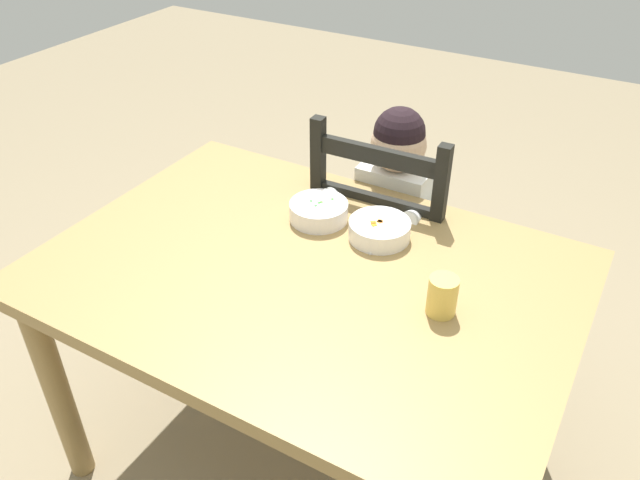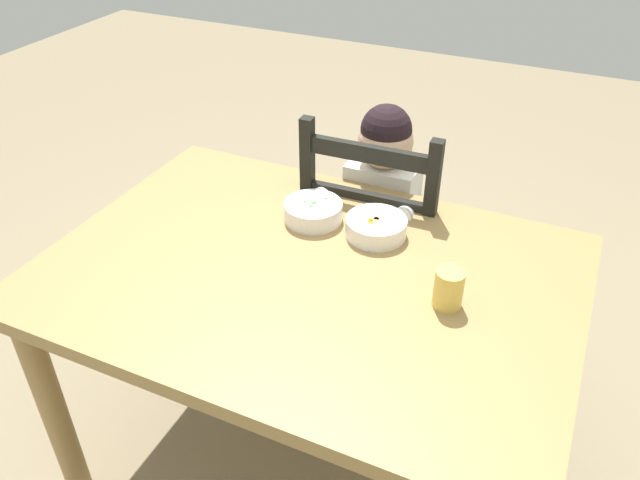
# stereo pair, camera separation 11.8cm
# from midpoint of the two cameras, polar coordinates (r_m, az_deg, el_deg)

# --- Properties ---
(ground_plane) EXTENTS (8.00, 8.00, 0.00)m
(ground_plane) POSITION_cam_midpoint_polar(r_m,az_deg,el_deg) (2.12, -2.54, -18.94)
(ground_plane) COLOR #88785B
(dining_table) EXTENTS (1.33, 0.93, 0.74)m
(dining_table) POSITION_cam_midpoint_polar(r_m,az_deg,el_deg) (1.64, -3.11, -5.54)
(dining_table) COLOR olive
(dining_table) RESTS_ON ground
(dining_chair) EXTENTS (0.43, 0.43, 0.97)m
(dining_chair) POSITION_cam_midpoint_polar(r_m,az_deg,el_deg) (2.12, 3.59, -0.95)
(dining_chair) COLOR black
(dining_chair) RESTS_ON ground
(child_figure) EXTENTS (0.32, 0.31, 0.98)m
(child_figure) POSITION_cam_midpoint_polar(r_m,az_deg,el_deg) (2.01, 3.66, 3.04)
(child_figure) COLOR white
(child_figure) RESTS_ON ground
(bowl_of_peas) EXTENTS (0.16, 0.16, 0.05)m
(bowl_of_peas) POSITION_cam_midpoint_polar(r_m,az_deg,el_deg) (1.76, -2.56, 2.61)
(bowl_of_peas) COLOR white
(bowl_of_peas) RESTS_ON dining_table
(bowl_of_carrots) EXTENTS (0.17, 0.17, 0.05)m
(bowl_of_carrots) POSITION_cam_midpoint_polar(r_m,az_deg,el_deg) (1.69, 3.12, 1.18)
(bowl_of_carrots) COLOR white
(bowl_of_carrots) RESTS_ON dining_table
(spoon) EXTENTS (0.11, 0.12, 0.01)m
(spoon) POSITION_cam_midpoint_polar(r_m,az_deg,el_deg) (1.71, 1.56, 0.71)
(spoon) COLOR silver
(spoon) RESTS_ON dining_table
(drinking_cup) EXTENTS (0.07, 0.07, 0.10)m
(drinking_cup) POSITION_cam_midpoint_polar(r_m,az_deg,el_deg) (1.46, 9.31, -4.43)
(drinking_cup) COLOR #E6C153
(drinking_cup) RESTS_ON dining_table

